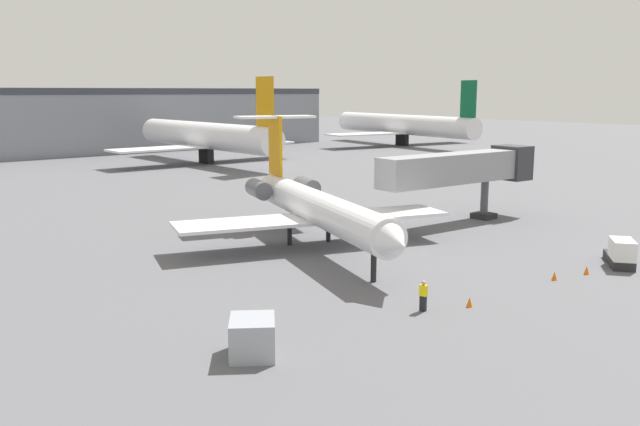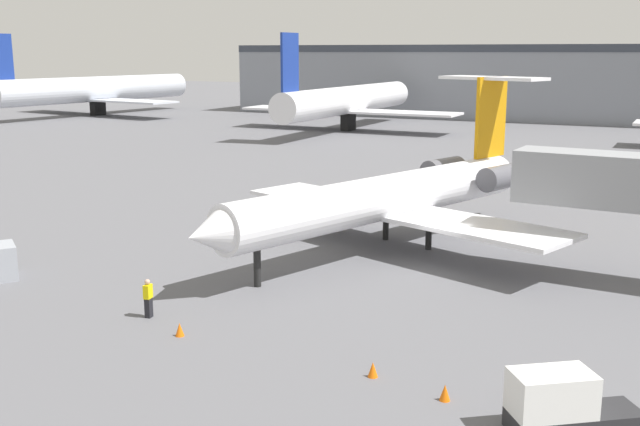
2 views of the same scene
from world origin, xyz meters
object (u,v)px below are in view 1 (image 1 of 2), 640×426
traffic_cone_near (470,302)px  baggage_tug_lead (621,254)px  traffic_cone_far (554,276)px  regional_jet (314,205)px  ground_crew_marshaller (423,296)px  parked_airliner_centre (206,136)px  parked_airliner_east_mid (403,125)px  cargo_container_uld (252,337)px  traffic_cone_mid (587,270)px  jet_bridge (466,168)px

traffic_cone_near → baggage_tug_lead: bearing=-4.5°
traffic_cone_far → regional_jet: bearing=108.1°
regional_jet → ground_crew_marshaller: size_ratio=15.51×
parked_airliner_centre → parked_airliner_east_mid: bearing=4.7°
traffic_cone_far → parked_airliner_east_mid: 105.07m
baggage_tug_lead → cargo_container_uld: size_ratio=1.31×
traffic_cone_near → traffic_cone_far: 8.36m
cargo_container_uld → traffic_cone_near: 13.16m
regional_jet → ground_crew_marshaller: (-5.33, -15.58, -2.33)m
baggage_tug_lead → cargo_container_uld: bearing=173.5°
regional_jet → traffic_cone_near: regional_jet is taller
cargo_container_uld → traffic_cone_mid: cargo_container_uld is taller
cargo_container_uld → traffic_cone_far: size_ratio=5.63×
ground_crew_marshaller → traffic_cone_near: bearing=-25.3°
baggage_tug_lead → traffic_cone_far: baggage_tug_lead is taller
ground_crew_marshaller → cargo_container_uld: 10.54m
regional_jet → traffic_cone_mid: 19.62m
traffic_cone_near → parked_airliner_centre: parked_airliner_centre is taller
cargo_container_uld → parked_airliner_east_mid: bearing=39.6°
traffic_cone_mid → parked_airliner_centre: (16.30, 74.43, 4.15)m
cargo_container_uld → traffic_cone_far: (21.36, -2.13, -0.59)m
parked_airliner_east_mid → regional_jet: bearing=-141.1°
regional_jet → parked_airliner_east_mid: (75.81, 61.09, 1.22)m
regional_jet → traffic_cone_far: size_ratio=47.67×
traffic_cone_mid → parked_airliner_east_mid: parked_airliner_east_mid is taller
ground_crew_marshaller → jet_bridge: bearing=33.0°
regional_jet → parked_airliner_east_mid: size_ratio=0.60×
regional_jet → baggage_tug_lead: (12.00, -17.94, -2.35)m
cargo_container_uld → traffic_cone_mid: bearing=-6.5°
parked_airliner_centre → regional_jet: bearing=-113.4°
jet_bridge → parked_airliner_east_mid: (59.18, 62.40, -0.46)m
traffic_cone_near → traffic_cone_far: same height
regional_jet → traffic_cone_near: (-2.84, -16.76, -2.91)m
cargo_container_uld → traffic_cone_far: cargo_container_uld is taller
jet_bridge → cargo_container_uld: bearing=-157.5°
jet_bridge → baggage_tug_lead: size_ratio=4.31×
traffic_cone_far → baggage_tug_lead: bearing=-9.1°
baggage_tug_lead → parked_airliner_east_mid: bearing=51.1°
baggage_tug_lead → parked_airliner_centre: size_ratio=0.11×
jet_bridge → traffic_cone_mid: 18.79m
traffic_cone_far → parked_airliner_east_mid: (70.29, 77.99, 4.14)m
ground_crew_marshaller → parked_airliner_centre: (29.94, 72.49, 3.57)m
jet_bridge → baggage_tug_lead: (-4.64, -16.62, -4.03)m
regional_jet → parked_airliner_centre: 62.01m
jet_bridge → parked_airliner_east_mid: parked_airliner_east_mid is taller
jet_bridge → parked_airliner_centre: parked_airliner_centre is taller
traffic_cone_mid → traffic_cone_far: same height
baggage_tug_lead → parked_airliner_centre: (12.62, 74.84, 3.59)m
baggage_tug_lead → parked_airliner_centre: 75.98m
ground_crew_marshaller → traffic_cone_far: ground_crew_marshaller is taller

